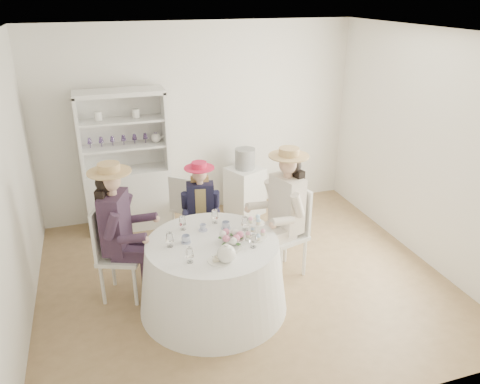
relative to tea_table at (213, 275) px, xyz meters
name	(u,v)px	position (x,y,z in m)	size (l,w,h in m)	color
ground	(243,278)	(0.44, 0.38, -0.38)	(4.50, 4.50, 0.00)	olive
ceiling	(243,33)	(0.44, 0.38, 2.32)	(4.50, 4.50, 0.00)	white
wall_back	(199,121)	(0.44, 2.38, 0.97)	(4.50, 4.50, 0.00)	white
wall_front	(336,271)	(0.44, -1.62, 0.97)	(4.50, 4.50, 0.00)	white
wall_left	(7,196)	(-1.81, 0.38, 0.97)	(4.50, 4.50, 0.00)	white
wall_right	(425,149)	(2.69, 0.38, 0.97)	(4.50, 4.50, 0.00)	white
tea_table	(213,275)	(0.00, 0.00, 0.00)	(1.53, 1.53, 0.76)	white
hutch	(128,181)	(-0.63, 2.12, 0.30)	(1.26, 0.76, 1.91)	silver
side_table	(245,191)	(1.01, 2.02, -0.03)	(0.45, 0.45, 0.70)	silver
hatbox	(245,159)	(1.01, 2.02, 0.47)	(0.29, 0.29, 0.29)	black
guest_left	(118,225)	(-0.87, 0.48, 0.48)	(0.63, 0.58, 1.52)	silver
guest_mid	(201,205)	(0.11, 0.99, 0.33)	(0.47, 0.49, 1.25)	silver
guest_right	(285,206)	(0.92, 0.36, 0.49)	(0.62, 0.58, 1.53)	silver
spare_chair	(186,205)	(0.04, 1.55, 0.10)	(0.51, 0.51, 0.89)	silver
teacup_a	(186,239)	(-0.25, 0.07, 0.42)	(0.09, 0.09, 0.07)	white
teacup_b	(203,228)	(-0.03, 0.26, 0.42)	(0.07, 0.07, 0.06)	white
teacup_c	(226,226)	(0.21, 0.23, 0.42)	(0.09, 0.09, 0.07)	white
flower_bowl	(233,240)	(0.20, -0.08, 0.41)	(0.23, 0.23, 0.06)	white
flower_arrangement	(231,236)	(0.17, -0.10, 0.47)	(0.18, 0.19, 0.07)	pink
table_teapot	(227,254)	(0.04, -0.39, 0.46)	(0.25, 0.18, 0.19)	white
sandwich_plate	(220,259)	(-0.02, -0.36, 0.40)	(0.23, 0.23, 0.05)	white
cupcake_stand	(256,230)	(0.44, -0.04, 0.47)	(0.24, 0.24, 0.22)	white
stemware_set	(212,235)	(0.00, 0.00, 0.46)	(0.88, 0.89, 0.15)	white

